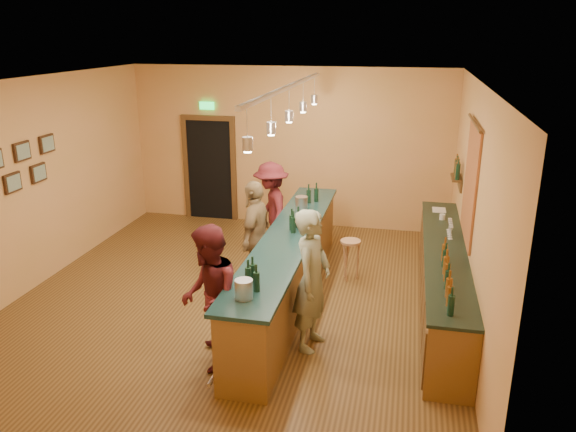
% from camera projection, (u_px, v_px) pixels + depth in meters
% --- Properties ---
extents(floor, '(7.00, 7.00, 0.00)m').
position_uv_depth(floor, '(241.00, 295.00, 8.58)').
color(floor, '#503416').
rests_on(floor, ground).
extents(ceiling, '(6.50, 7.00, 0.02)m').
position_uv_depth(ceiling, '(234.00, 81.00, 7.58)').
color(ceiling, silver).
rests_on(ceiling, wall_back).
extents(wall_back, '(6.50, 0.02, 3.20)m').
position_uv_depth(wall_back, '(289.00, 148.00, 11.33)').
color(wall_back, tan).
rests_on(wall_back, floor).
extents(wall_front, '(6.50, 0.02, 3.20)m').
position_uv_depth(wall_front, '(117.00, 305.00, 4.83)').
color(wall_front, tan).
rests_on(wall_front, floor).
extents(wall_left, '(0.02, 7.00, 3.20)m').
position_uv_depth(wall_left, '(38.00, 182.00, 8.74)').
color(wall_left, tan).
rests_on(wall_left, floor).
extents(wall_right, '(0.02, 7.00, 3.20)m').
position_uv_depth(wall_right, '(473.00, 209.00, 7.42)').
color(wall_right, tan).
rests_on(wall_right, floor).
extents(doorway, '(1.15, 0.09, 2.48)m').
position_uv_depth(doorway, '(210.00, 167.00, 11.80)').
color(doorway, black).
rests_on(doorway, wall_back).
extents(tapestry, '(0.03, 1.40, 1.60)m').
position_uv_depth(tapestry, '(471.00, 183.00, 7.72)').
color(tapestry, '#9A331E').
rests_on(tapestry, wall_right).
extents(bottle_shelf, '(0.17, 0.55, 0.54)m').
position_uv_depth(bottle_shelf, '(457.00, 171.00, 9.18)').
color(bottle_shelf, '#553419').
rests_on(bottle_shelf, wall_right).
extents(picture_grid, '(0.06, 2.20, 0.70)m').
position_uv_depth(picture_grid, '(4.00, 172.00, 7.93)').
color(picture_grid, '#382111').
rests_on(picture_grid, wall_left).
extents(back_counter, '(0.60, 4.55, 1.27)m').
position_uv_depth(back_counter, '(443.00, 279.00, 7.99)').
color(back_counter, brown).
rests_on(back_counter, floor).
extents(tasting_bar, '(0.74, 5.10, 1.38)m').
position_uv_depth(tasting_bar, '(289.00, 263.00, 8.24)').
color(tasting_bar, brown).
rests_on(tasting_bar, floor).
extents(pendant_track, '(0.11, 4.60, 0.50)m').
position_uv_depth(pendant_track, '(289.00, 99.00, 7.49)').
color(pendant_track, silver).
rests_on(pendant_track, ceiling).
extents(bartender, '(0.55, 0.73, 1.83)m').
position_uv_depth(bartender, '(312.00, 280.00, 6.93)').
color(bartender, gray).
rests_on(bartender, floor).
extents(customer_a, '(0.91, 1.03, 1.76)m').
position_uv_depth(customer_a, '(210.00, 298.00, 6.55)').
color(customer_a, '#59191E').
rests_on(customer_a, floor).
extents(customer_b, '(0.48, 1.04, 1.74)m').
position_uv_depth(customer_b, '(256.00, 236.00, 8.56)').
color(customer_b, '#997A51').
rests_on(customer_b, floor).
extents(customer_c, '(1.03, 1.25, 1.69)m').
position_uv_depth(customer_c, '(271.00, 209.00, 9.91)').
color(customer_c, '#59191E').
rests_on(customer_c, floor).
extents(bar_stool, '(0.33, 0.33, 0.67)m').
position_uv_depth(bar_stool, '(350.00, 249.00, 8.96)').
color(bar_stool, '#A6744B').
rests_on(bar_stool, floor).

